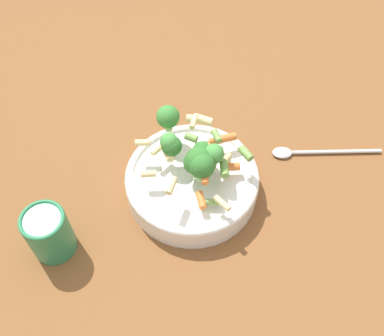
{
  "coord_description": "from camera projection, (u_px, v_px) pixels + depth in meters",
  "views": [
    {
      "loc": [
        0.26,
        -0.33,
        0.65
      ],
      "look_at": [
        0.0,
        0.0,
        0.07
      ],
      "focal_mm": 42.0,
      "sensor_mm": 36.0,
      "label": 1
    }
  ],
  "objects": [
    {
      "name": "ground_plane",
      "position": [
        192.0,
        190.0,
        0.78
      ],
      "size": [
        3.0,
        3.0,
        0.0
      ],
      "primitive_type": "plane",
      "color": "brown"
    },
    {
      "name": "bowl",
      "position": [
        192.0,
        182.0,
        0.75
      ],
      "size": [
        0.22,
        0.22,
        0.05
      ],
      "color": "white",
      "rests_on": "ground_plane"
    },
    {
      "name": "pasta_salad",
      "position": [
        193.0,
        152.0,
        0.71
      ],
      "size": [
        0.19,
        0.17,
        0.07
      ],
      "color": "#8CB766",
      "rests_on": "bowl"
    },
    {
      "name": "cup",
      "position": [
        49.0,
        233.0,
        0.68
      ],
      "size": [
        0.07,
        0.07,
        0.09
      ],
      "color": "#2D7F51",
      "rests_on": "ground_plane"
    },
    {
      "name": "spoon",
      "position": [
        307.0,
        152.0,
        0.82
      ],
      "size": [
        0.17,
        0.14,
        0.01
      ],
      "rotation": [
        0.0,
        0.0,
        10.1
      ],
      "color": "silver",
      "rests_on": "ground_plane"
    }
  ]
}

